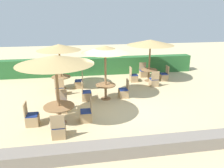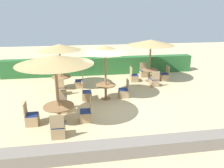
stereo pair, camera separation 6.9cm
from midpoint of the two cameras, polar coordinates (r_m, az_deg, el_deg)
name	(u,v)px [view 2 (the right image)]	position (r m, az deg, el deg)	size (l,w,h in m)	color
ground_plane	(114,107)	(10.00, 0.75, -5.97)	(40.00, 40.00, 0.00)	#C6B284
hedge_row	(100,66)	(15.15, -2.90, 4.76)	(13.00, 0.70, 1.16)	#28602D
stone_border	(133,147)	(6.91, 5.88, -16.15)	(10.00, 0.56, 0.41)	slate
parasol_front_left	(55,60)	(8.03, -14.46, 6.12)	(2.77, 2.77, 2.66)	olive
round_table_front_left	(59,109)	(8.61, -13.46, -6.36)	(1.16, 1.16, 0.72)	olive
patio_chair_front_left_east	(86,115)	(8.72, -6.54, -8.00)	(0.46, 0.46, 0.93)	tan
patio_chair_front_left_south	(58,130)	(7.83, -13.62, -11.64)	(0.46, 0.46, 0.93)	tan
patio_chair_front_left_west	(32,119)	(8.90, -20.02, -8.48)	(0.46, 0.46, 0.93)	tan
patio_chair_front_left_north	(62,106)	(9.67, -12.78, -5.62)	(0.46, 0.46, 0.93)	tan
parasol_center	(105,50)	(10.23, -1.56, 8.99)	(2.25, 2.25, 2.64)	olive
round_table_center	(106,88)	(10.70, -1.47, -1.06)	(0.98, 0.98, 0.74)	olive
patio_chair_center_west	(86,95)	(10.74, -6.52, -2.82)	(0.46, 0.46, 0.93)	tan
patio_chair_center_east	(124,92)	(11.01, 3.29, -2.20)	(0.46, 0.46, 0.93)	tan
parasol_back_left	(59,47)	(12.08, -13.47, 9.29)	(2.36, 2.36, 2.50)	olive
round_table_back_left	(62,79)	(12.46, -12.88, 1.27)	(1.05, 1.05, 0.72)	olive
patio_chair_back_left_south	(60,90)	(11.65, -13.17, -1.49)	(0.46, 0.46, 0.93)	tan
patio_chair_back_left_east	(80,83)	(12.53, -8.31, 0.20)	(0.46, 0.46, 0.93)	tan
parasol_back_right	(151,43)	(13.37, 10.28, 10.61)	(2.81, 2.81, 2.57)	olive
round_table_back_right	(149,72)	(13.72, 9.85, 3.06)	(1.01, 1.01, 0.74)	olive
patio_chair_back_right_north	(144,73)	(14.68, 8.41, 2.87)	(0.46, 0.46, 0.93)	tan
patio_chair_back_right_west	(134,77)	(13.57, 5.88, 1.70)	(0.46, 0.46, 0.93)	tan
patio_chair_back_right_south	(154,82)	(12.89, 11.11, 0.56)	(0.46, 0.46, 0.93)	tan
patio_chair_back_right_east	(164,76)	(14.13, 13.67, 1.94)	(0.46, 0.46, 0.93)	tan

